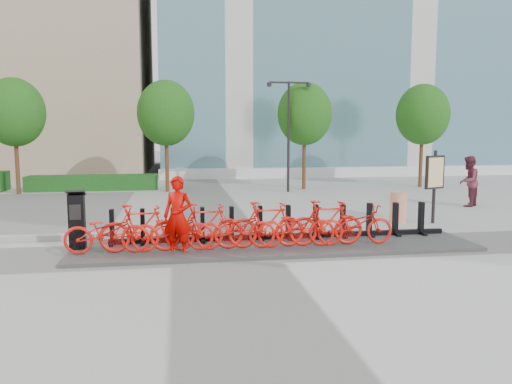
{
  "coord_description": "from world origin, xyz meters",
  "views": [
    {
      "loc": [
        -1.02,
        -11.3,
        2.79
      ],
      "look_at": [
        1.0,
        1.5,
        1.2
      ],
      "focal_mm": 35.0,
      "sensor_mm": 36.0,
      "label": 1
    }
  ],
  "objects": [
    {
      "name": "tree_3",
      "position": [
        11.0,
        12.0,
        3.59
      ],
      "size": [
        2.6,
        2.6,
        5.1
      ],
      "color": "brown",
      "rests_on": "ground"
    },
    {
      "name": "map_sign",
      "position": [
        6.63,
        2.61,
        1.46
      ],
      "size": [
        0.71,
        0.35,
        2.21
      ],
      "rotation": [
        0.0,
        0.0,
        0.36
      ],
      "color": "black",
      "rests_on": "ground"
    },
    {
      "name": "construction_barrel",
      "position": [
        5.59,
        2.82,
        0.48
      ],
      "size": [
        0.6,
        0.6,
        0.96
      ],
      "primitive_type": "cylinder",
      "rotation": [
        0.0,
        0.0,
        -0.22
      ],
      "color": "#D84C04",
      "rests_on": "ground"
    },
    {
      "name": "bike_7",
      "position": [
        2.44,
        -0.05,
        0.62
      ],
      "size": [
        1.81,
        0.51,
        1.08
      ],
      "primitive_type": "imported",
      "rotation": [
        0.0,
        0.0,
        1.57
      ],
      "color": "red",
      "rests_on": "dock_pad"
    },
    {
      "name": "bike_8",
      "position": [
        3.16,
        -0.05,
        0.57
      ],
      "size": [
        1.86,
        0.65,
        0.98
      ],
      "primitive_type": "imported",
      "rotation": [
        0.0,
        0.0,
        1.57
      ],
      "color": "red",
      "rests_on": "dock_pad"
    },
    {
      "name": "bike_4",
      "position": [
        0.28,
        -0.05,
        0.57
      ],
      "size": [
        1.86,
        0.65,
        0.98
      ],
      "primitive_type": "imported",
      "rotation": [
        0.0,
        0.0,
        1.57
      ],
      "color": "red",
      "rests_on": "dock_pad"
    },
    {
      "name": "bike_3",
      "position": [
        -0.44,
        -0.05,
        0.62
      ],
      "size": [
        1.81,
        0.51,
        1.08
      ],
      "primitive_type": "imported",
      "rotation": [
        0.0,
        0.0,
        1.57
      ],
      "color": "red",
      "rests_on": "dock_pad"
    },
    {
      "name": "bike_2",
      "position": [
        -1.16,
        -0.05,
        0.57
      ],
      "size": [
        1.86,
        0.65,
        0.98
      ],
      "primitive_type": "imported",
      "rotation": [
        0.0,
        0.0,
        1.57
      ],
      "color": "red",
      "rests_on": "dock_pad"
    },
    {
      "name": "dock_rail_posts",
      "position": [
        1.36,
        0.77,
        0.51
      ],
      "size": [
        8.02,
        0.5,
        0.85
      ],
      "primitive_type": null,
      "color": "black",
      "rests_on": "dock_pad"
    },
    {
      "name": "tree_2",
      "position": [
        5.0,
        12.0,
        3.59
      ],
      "size": [
        2.6,
        2.6,
        5.1
      ],
      "color": "brown",
      "rests_on": "ground"
    },
    {
      "name": "bike_0",
      "position": [
        -2.6,
        -0.05,
        0.57
      ],
      "size": [
        1.86,
        0.65,
        0.98
      ],
      "primitive_type": "imported",
      "rotation": [
        0.0,
        0.0,
        1.57
      ],
      "color": "red",
      "rests_on": "dock_pad"
    },
    {
      "name": "worker_red",
      "position": [
        -1.04,
        -0.21,
        0.9
      ],
      "size": [
        0.77,
        0.66,
        1.8
      ],
      "primitive_type": "imported",
      "rotation": [
        0.0,
        0.0,
        -0.42
      ],
      "color": "#BF0500",
      "rests_on": "ground"
    },
    {
      "name": "kiosk",
      "position": [
        -3.34,
        0.52,
        0.74
      ],
      "size": [
        0.44,
        0.37,
        1.38
      ],
      "rotation": [
        0.0,
        0.0,
        0.05
      ],
      "color": "black",
      "rests_on": "dock_pad"
    },
    {
      "name": "hedge_b",
      "position": [
        -5.0,
        13.2,
        0.35
      ],
      "size": [
        6.0,
        1.2,
        0.7
      ],
      "primitive_type": "cube",
      "color": "#165A16",
      "rests_on": "ground"
    },
    {
      "name": "glass_building",
      "position": [
        14.0,
        26.0,
        12.0
      ],
      "size": [
        32.0,
        16.0,
        24.0
      ],
      "primitive_type": "cube",
      "color": "#446A73",
      "rests_on": "ground"
    },
    {
      "name": "tree_0",
      "position": [
        -8.0,
        12.0,
        3.59
      ],
      "size": [
        2.6,
        2.6,
        5.1
      ],
      "color": "brown",
      "rests_on": "ground"
    },
    {
      "name": "ground",
      "position": [
        0.0,
        0.0,
        0.0
      ],
      "size": [
        120.0,
        120.0,
        0.0
      ],
      "primitive_type": "plane",
      "color": "#ADADAD"
    },
    {
      "name": "dock_pad",
      "position": [
        1.3,
        0.3,
        0.04
      ],
      "size": [
        9.6,
        2.4,
        0.08
      ],
      "primitive_type": "cube",
      "color": "#404040",
      "rests_on": "ground"
    },
    {
      "name": "bike_1",
      "position": [
        -1.88,
        -0.05,
        0.62
      ],
      "size": [
        1.81,
        0.51,
        1.08
      ],
      "primitive_type": "imported",
      "rotation": [
        0.0,
        0.0,
        1.57
      ],
      "color": "red",
      "rests_on": "dock_pad"
    },
    {
      "name": "streetlamp",
      "position": [
        4.0,
        11.0,
        3.13
      ],
      "size": [
        2.0,
        0.2,
        5.0
      ],
      "color": "black",
      "rests_on": "ground"
    },
    {
      "name": "bike_6",
      "position": [
        1.72,
        -0.05,
        0.57
      ],
      "size": [
        1.86,
        0.65,
        0.98
      ],
      "primitive_type": "imported",
      "rotation": [
        0.0,
        0.0,
        1.57
      ],
      "color": "red",
      "rests_on": "dock_pad"
    },
    {
      "name": "tree_1",
      "position": [
        -1.5,
        12.0,
        3.59
      ],
      "size": [
        2.6,
        2.6,
        5.1
      ],
      "color": "brown",
      "rests_on": "ground"
    },
    {
      "name": "pedestrian",
      "position": [
        9.61,
        5.59,
        0.94
      ],
      "size": [
        1.16,
        1.14,
        1.88
      ],
      "primitive_type": "imported",
      "rotation": [
        0.0,
        0.0,
        3.86
      ],
      "color": "maroon",
      "rests_on": "ground"
    },
    {
      "name": "bike_5",
      "position": [
        1.0,
        -0.05,
        0.62
      ],
      "size": [
        1.81,
        0.51,
        1.08
      ],
      "primitive_type": "imported",
      "rotation": [
        0.0,
        0.0,
        1.57
      ],
      "color": "red",
      "rests_on": "dock_pad"
    }
  ]
}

